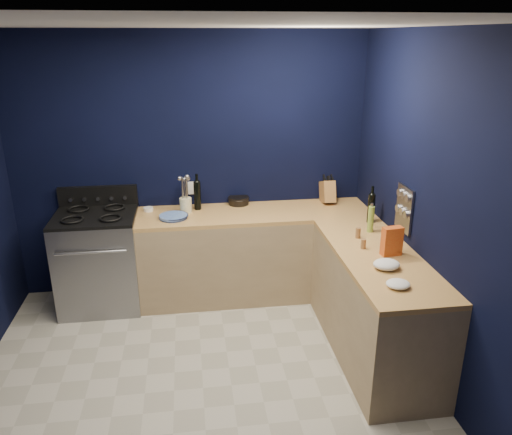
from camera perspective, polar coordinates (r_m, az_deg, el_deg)
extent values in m
cube|color=#AAA596|center=(4.05, -6.08, -18.95)|extent=(3.50, 3.50, 0.02)
cube|color=silver|center=(3.15, -7.95, 21.26)|extent=(3.50, 3.50, 0.02)
cube|color=black|center=(5.06, -7.41, 5.84)|extent=(3.50, 0.02, 2.60)
cube|color=black|center=(3.83, 20.43, -0.04)|extent=(0.02, 3.50, 2.60)
cube|color=black|center=(1.86, -5.38, -21.70)|extent=(3.50, 0.02, 2.60)
cube|color=tan|center=(5.09, -0.12, -4.32)|extent=(2.30, 0.63, 0.86)
cube|color=olive|center=(4.92, -0.13, 0.45)|extent=(2.30, 0.63, 0.04)
cube|color=tan|center=(4.29, 13.35, -9.90)|extent=(0.63, 1.67, 0.86)
cube|color=olive|center=(4.09, 13.85, -4.42)|extent=(0.63, 1.67, 0.04)
cube|color=gray|center=(5.10, -17.45, -4.88)|extent=(0.76, 0.66, 0.92)
cube|color=black|center=(4.83, -17.99, -6.56)|extent=(0.59, 0.02, 0.42)
cube|color=black|center=(4.93, -18.02, 0.14)|extent=(0.76, 0.66, 0.03)
cube|color=black|center=(5.17, -17.63, 2.36)|extent=(0.76, 0.06, 0.20)
cube|color=gray|center=(4.32, 16.63, 0.95)|extent=(0.02, 0.28, 0.38)
cube|color=white|center=(5.10, -7.30, 3.39)|extent=(0.09, 0.02, 0.13)
cylinder|color=#425DAC|center=(4.79, -9.46, 0.10)|extent=(0.30, 0.30, 0.03)
cylinder|color=white|center=(5.04, -12.23, 0.93)|extent=(0.12, 0.12, 0.04)
cylinder|color=#F4E4BF|center=(4.92, -8.05, 1.41)|extent=(0.16, 0.16, 0.15)
cylinder|color=black|center=(4.97, -6.73, 2.50)|extent=(0.08, 0.08, 0.28)
cylinder|color=black|center=(5.12, -2.02, 1.96)|extent=(0.22, 0.22, 0.08)
cube|color=olive|center=(5.21, 8.18, 2.92)|extent=(0.12, 0.26, 0.28)
cylinder|color=black|center=(4.71, 13.04, 1.01)|extent=(0.08, 0.08, 0.27)
cylinder|color=#82A139|center=(4.49, 13.01, -0.19)|extent=(0.07, 0.07, 0.24)
cylinder|color=olive|center=(4.35, 11.61, -1.73)|extent=(0.05, 0.05, 0.09)
cylinder|color=olive|center=(4.15, 12.19, -2.96)|extent=(0.06, 0.06, 0.08)
cube|color=red|center=(4.06, 15.30, -2.64)|extent=(0.17, 0.09, 0.23)
ellipsoid|color=white|center=(3.85, 14.73, -5.21)|extent=(0.25, 0.24, 0.07)
ellipsoid|color=white|center=(3.60, 15.96, -7.33)|extent=(0.21, 0.20, 0.05)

